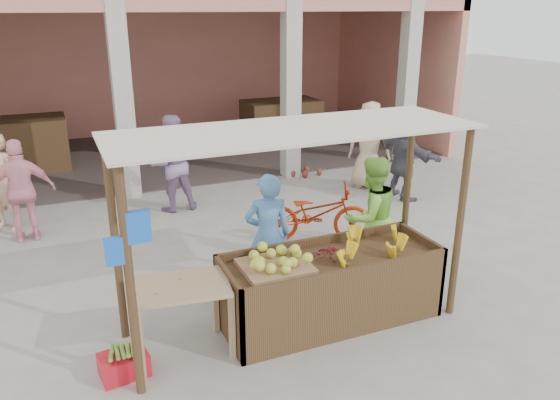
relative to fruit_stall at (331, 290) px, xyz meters
name	(u,v)px	position (x,y,z in m)	size (l,w,h in m)	color
ground	(292,328)	(-0.50, 0.00, -0.40)	(60.00, 60.00, 0.00)	gray
market_building	(145,45)	(-0.45, 8.93, 2.30)	(14.40, 6.40, 4.20)	tan
fruit_stall	(331,290)	(0.00, 0.00, 0.00)	(2.60, 0.95, 0.80)	#503A20
stall_awning	(290,167)	(-0.51, 0.06, 1.58)	(4.09, 1.35, 2.39)	#503A20
banana_heap	(372,244)	(0.55, 0.01, 0.50)	(1.14, 0.62, 0.21)	yellow
melon_tray	(275,262)	(-0.70, 0.03, 0.49)	(0.77, 0.67, 0.20)	#966F4D
berry_heap	(330,252)	(0.01, 0.06, 0.47)	(0.47, 0.38, 0.15)	maroon
side_table	(179,297)	(-1.82, 0.00, 0.31)	(1.14, 0.84, 0.85)	tan
papaya_pile	(178,276)	(-1.82, 0.00, 0.55)	(0.71, 0.40, 0.20)	#4E862C
red_crate	(124,365)	(-2.46, -0.12, -0.28)	(0.48, 0.34, 0.25)	red
plantain_bundle	(122,352)	(-2.46, -0.12, -0.12)	(0.35, 0.25, 0.07)	#619636
produce_sacks	(306,162)	(2.31, 5.47, -0.07)	(1.09, 0.82, 0.66)	maroon
vendor_blue	(268,232)	(-0.45, 0.90, 0.48)	(0.66, 0.49, 1.77)	#4E8ACA
vendor_green	(371,214)	(1.06, 0.85, 0.51)	(0.87, 0.50, 1.81)	#8CDD4A
motorcycle	(316,213)	(0.90, 2.19, 0.09)	(1.86, 0.64, 0.97)	#9C2305
shopper_b	(22,188)	(-3.38, 4.05, 0.50)	(1.05, 0.56, 1.79)	pink
shopper_c	(369,141)	(3.16, 4.26, 0.60)	(0.96, 0.63, 2.00)	tan
shopper_d	(404,153)	(3.41, 3.41, 0.52)	(1.71, 0.70, 1.85)	#484753
shopper_e	(1,180)	(-3.71, 4.74, 0.46)	(0.64, 0.48, 1.71)	tan
shopper_f	(171,159)	(-0.89, 4.52, 0.58)	(0.95, 0.55, 1.95)	gray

